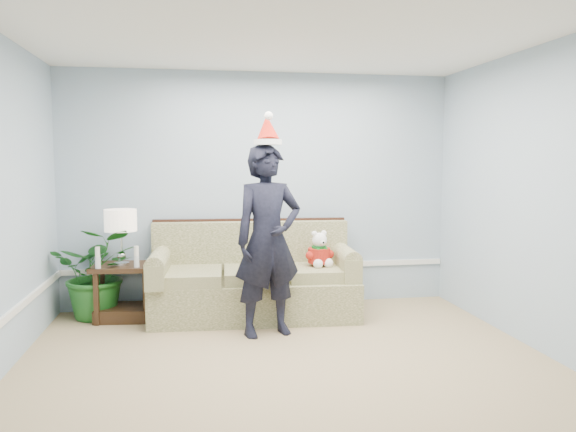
% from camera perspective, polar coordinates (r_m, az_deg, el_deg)
% --- Properties ---
extents(room_shell, '(4.54, 5.04, 2.74)m').
position_cam_1_polar(room_shell, '(4.05, 1.21, 0.86)').
color(room_shell, tan).
rests_on(room_shell, ground).
extents(wainscot_trim, '(4.49, 4.99, 0.06)m').
position_cam_1_polar(wainscot_trim, '(5.31, -13.98, -8.02)').
color(wainscot_trim, white).
rests_on(wainscot_trim, room_shell).
extents(sofa, '(2.24, 1.05, 1.03)m').
position_cam_1_polar(sofa, '(6.19, -3.50, -6.73)').
color(sofa, '#50592A').
rests_on(sofa, room_shell).
extents(side_table, '(0.65, 0.57, 0.59)m').
position_cam_1_polar(side_table, '(6.30, -16.36, -7.98)').
color(side_table, '#372414').
rests_on(side_table, room_shell).
extents(table_lamp, '(0.33, 0.33, 0.59)m').
position_cam_1_polar(table_lamp, '(6.12, -16.64, -0.66)').
color(table_lamp, silver).
rests_on(table_lamp, side_table).
extents(candle_pair, '(0.44, 0.06, 0.22)m').
position_cam_1_polar(candle_pair, '(6.04, -16.96, -4.10)').
color(candle_pair, silver).
rests_on(candle_pair, side_table).
extents(houseplant, '(0.92, 0.81, 0.99)m').
position_cam_1_polar(houseplant, '(6.38, -18.69, -5.44)').
color(houseplant, '#1C5D1F').
rests_on(houseplant, room_shell).
extents(man, '(0.76, 0.60, 1.85)m').
position_cam_1_polar(man, '(5.40, -2.04, -2.51)').
color(man, black).
rests_on(man, room_shell).
extents(santa_hat, '(0.28, 0.32, 0.32)m').
position_cam_1_polar(santa_hat, '(5.37, -2.10, 8.66)').
color(santa_hat, white).
rests_on(santa_hat, man).
extents(teddy_bear, '(0.29, 0.30, 0.40)m').
position_cam_1_polar(teddy_bear, '(6.14, 3.19, -3.80)').
color(teddy_bear, white).
rests_on(teddy_bear, sofa).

